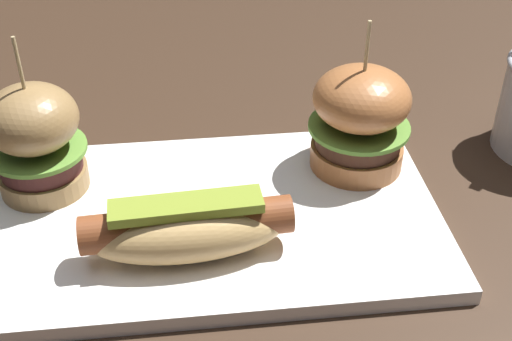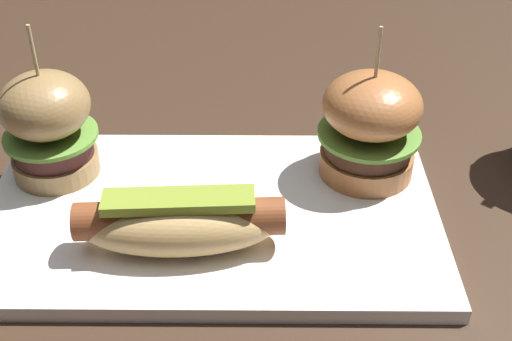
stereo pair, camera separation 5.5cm
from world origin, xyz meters
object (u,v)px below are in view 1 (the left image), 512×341
(platter_main, at_px, (211,218))
(slider_left, at_px, (36,139))
(hot_dog, at_px, (188,228))
(slider_right, at_px, (360,118))

(platter_main, xyz_separation_m, slider_left, (-0.14, 0.05, 0.06))
(slider_left, bearing_deg, hot_dog, -39.36)
(platter_main, xyz_separation_m, hot_dog, (-0.02, -0.05, 0.03))
(slider_right, bearing_deg, platter_main, -158.21)
(platter_main, bearing_deg, slider_right, 21.79)
(hot_dog, distance_m, slider_right, 0.19)
(platter_main, xyz_separation_m, slider_right, (0.14, 0.06, 0.06))
(slider_right, bearing_deg, slider_left, -179.53)
(slider_left, distance_m, slider_right, 0.28)
(platter_main, relative_size, slider_right, 2.72)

